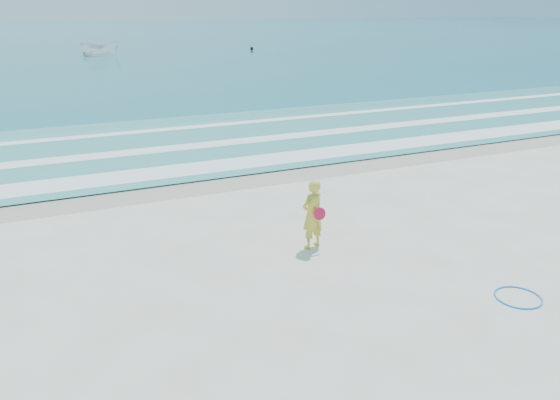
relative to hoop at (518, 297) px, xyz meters
name	(u,v)px	position (x,y,z in m)	size (l,w,h in m)	color
ground	(369,339)	(-3.17, 0.03, -0.01)	(400.00, 400.00, 0.00)	silver
wet_sand	(203,182)	(-3.17, 9.03, -0.01)	(400.00, 2.40, 0.00)	#B2A893
ocean	(48,35)	(-3.17, 105.03, 0.01)	(400.00, 190.00, 0.04)	#19727F
shallow	(164,144)	(-3.17, 14.03, 0.03)	(400.00, 10.00, 0.01)	#59B7AD
foam_near	(191,169)	(-3.17, 10.33, 0.04)	(400.00, 1.40, 0.01)	white
foam_mid	(169,148)	(-3.17, 13.23, 0.04)	(400.00, 0.90, 0.01)	white
foam_far	(150,131)	(-3.17, 16.53, 0.04)	(400.00, 0.60, 0.01)	white
hoop	(518,297)	(0.00, 0.00, 0.00)	(0.83, 0.83, 0.03)	#0C82E6
boat	(100,48)	(-0.29, 54.96, 0.79)	(1.49, 3.95, 1.53)	white
buoy	(252,48)	(16.89, 55.57, 0.23)	(0.40, 0.40, 0.40)	black
woman	(312,214)	(-2.37, 3.50, 0.75)	(0.64, 0.51, 1.53)	gold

